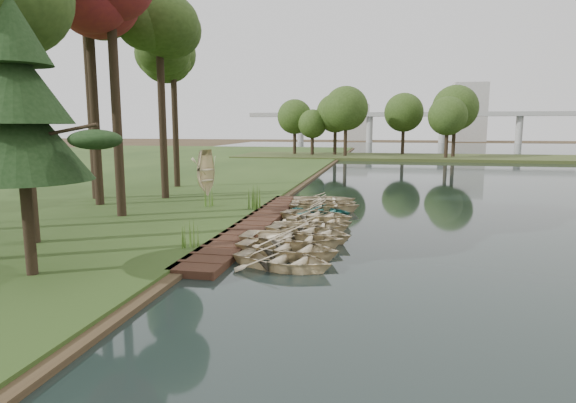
% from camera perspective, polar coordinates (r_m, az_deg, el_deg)
% --- Properties ---
extents(ground, '(300.00, 300.00, 0.00)m').
position_cam_1_polar(ground, '(21.93, 0.35, -3.19)').
color(ground, '#3D2F1D').
extents(boardwalk, '(1.60, 16.00, 0.30)m').
position_cam_1_polar(boardwalk, '(22.25, -3.70, -2.64)').
color(boardwalk, '#361F14').
rests_on(boardwalk, ground).
extents(peninsula, '(50.00, 14.00, 0.45)m').
position_cam_1_polar(peninsula, '(71.31, 14.40, 5.09)').
color(peninsula, '#37421D').
rests_on(peninsula, ground).
extents(far_trees, '(45.60, 5.60, 8.80)m').
position_cam_1_polar(far_trees, '(71.09, 11.87, 10.17)').
color(far_trees, black).
rests_on(far_trees, peninsula).
extents(bridge, '(95.90, 4.00, 8.60)m').
position_cam_1_polar(bridge, '(141.33, 14.73, 9.60)').
color(bridge, '#A5A5A0').
rests_on(bridge, ground).
extents(building_a, '(10.00, 8.00, 18.00)m').
position_cam_1_polar(building_a, '(163.21, 20.63, 9.86)').
color(building_a, '#A5A5A0').
rests_on(building_a, ground).
extents(building_b, '(8.00, 8.00, 12.00)m').
position_cam_1_polar(building_b, '(166.32, 8.16, 9.27)').
color(building_b, '#A5A5A0').
rests_on(building_b, ground).
extents(rowboat_0, '(3.92, 3.28, 0.70)m').
position_cam_1_polar(rowboat_0, '(15.64, -0.53, -6.65)').
color(rowboat_0, beige).
rests_on(rowboat_0, water).
extents(rowboat_1, '(4.25, 3.43, 0.78)m').
position_cam_1_polar(rowboat_1, '(16.93, 0.01, -5.29)').
color(rowboat_1, beige).
rests_on(rowboat_1, water).
extents(rowboat_2, '(4.13, 3.07, 0.82)m').
position_cam_1_polar(rowboat_2, '(18.29, 0.47, -4.15)').
color(rowboat_2, beige).
rests_on(rowboat_2, water).
extents(rowboat_3, '(4.52, 3.96, 0.78)m').
position_cam_1_polar(rowboat_3, '(19.49, 2.53, -3.41)').
color(rowboat_3, beige).
rests_on(rowboat_3, water).
extents(rowboat_4, '(3.47, 2.58, 0.69)m').
position_cam_1_polar(rowboat_4, '(20.84, 2.65, -2.73)').
color(rowboat_4, beige).
rests_on(rowboat_4, water).
extents(rowboat_5, '(3.57, 2.92, 0.65)m').
position_cam_1_polar(rowboat_5, '(22.17, 3.76, -2.09)').
color(rowboat_5, beige).
rests_on(rowboat_5, water).
extents(rowboat_6, '(4.18, 3.50, 0.74)m').
position_cam_1_polar(rowboat_6, '(23.29, 3.45, -1.44)').
color(rowboat_6, beige).
rests_on(rowboat_6, water).
extents(rowboat_7, '(3.65, 3.08, 0.65)m').
position_cam_1_polar(rowboat_7, '(24.67, 4.03, -0.97)').
color(rowboat_7, teal).
rests_on(rowboat_7, water).
extents(rowboat_8, '(3.95, 2.96, 0.78)m').
position_cam_1_polar(rowboat_8, '(25.94, 4.36, -0.35)').
color(rowboat_8, beige).
rests_on(rowboat_8, water).
extents(rowboat_9, '(4.03, 3.18, 0.76)m').
position_cam_1_polar(rowboat_9, '(26.84, 4.26, -0.06)').
color(rowboat_9, beige).
rests_on(rowboat_9, water).
extents(rowboat_10, '(4.07, 3.22, 0.76)m').
position_cam_1_polar(rowboat_10, '(28.19, 4.31, 0.38)').
color(rowboat_10, beige).
rests_on(rowboat_10, water).
extents(stored_rowboat, '(3.49, 3.07, 0.60)m').
position_cam_1_polar(stored_rowboat, '(30.27, -9.62, 1.19)').
color(stored_rowboat, beige).
rests_on(stored_rowboat, bank).
extents(tree_2, '(3.72, 3.72, 11.42)m').
position_cam_1_polar(tree_2, '(24.95, -20.27, 20.75)').
color(tree_2, black).
rests_on(tree_2, bank).
extents(tree_3, '(4.46, 4.46, 12.90)m').
position_cam_1_polar(tree_3, '(29.15, -22.66, 21.21)').
color(tree_3, black).
rests_on(tree_3, bank).
extents(tree_4, '(4.08, 4.08, 11.79)m').
position_cam_1_polar(tree_4, '(30.37, -15.06, 19.21)').
color(tree_4, black).
rests_on(tree_4, bank).
extents(tree_6, '(4.17, 4.17, 10.91)m').
position_cam_1_polar(tree_6, '(35.78, -13.49, 16.25)').
color(tree_6, black).
rests_on(tree_6, bank).
extents(pine_tree, '(3.80, 3.80, 7.86)m').
position_cam_1_polar(pine_tree, '(15.55, -29.31, 9.66)').
color(pine_tree, black).
rests_on(pine_tree, bank).
extents(reeds_0, '(0.60, 0.60, 0.96)m').
position_cam_1_polar(reeds_0, '(17.59, -11.59, -3.81)').
color(reeds_0, '#3F661E').
rests_on(reeds_0, bank).
extents(reeds_1, '(0.60, 0.60, 1.02)m').
position_cam_1_polar(reeds_1, '(26.36, -9.38, 0.52)').
color(reeds_1, '#3F661E').
rests_on(reeds_1, bank).
extents(reeds_2, '(0.60, 0.60, 1.08)m').
position_cam_1_polar(reeds_2, '(25.24, -4.17, 0.32)').
color(reeds_2, '#3F661E').
rests_on(reeds_2, bank).
extents(reeds_3, '(0.60, 0.60, 1.13)m').
position_cam_1_polar(reeds_3, '(25.80, -3.82, 0.56)').
color(reeds_3, '#3F661E').
rests_on(reeds_3, bank).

